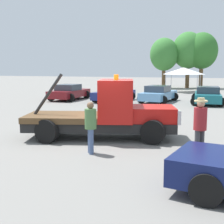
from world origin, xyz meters
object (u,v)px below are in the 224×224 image
Objects in this scene: tree_right at (188,50)px; parked_car_navy at (114,93)px; parked_car_maroon at (69,92)px; canopy_tent_white at (184,71)px; tow_truck at (109,114)px; parked_car_teal at (207,95)px; person_near_truck at (200,123)px; parked_car_skyblue at (158,94)px; person_at_hood at (91,124)px; tree_center at (164,55)px; tree_left at (202,51)px.

parked_car_navy is at bearing -99.46° from tree_right.
parked_car_maroon is 14.80m from canopy_tent_white.
tow_truck reaches higher than parked_car_navy.
parked_car_navy is 1.42× the size of canopy_tent_white.
parked_car_teal is at bearing -78.07° from tree_right.
parked_car_maroon is 4.05m from parked_car_navy.
tow_truck is 0.81× the size of tree_right.
person_near_truck is at bearing -143.69° from parked_car_navy.
parked_car_skyblue is at bearing -89.27° from tree_right.
person_at_hood is 0.34× the size of parked_car_skyblue.
parked_car_navy is at bearing 150.72° from person_near_truck.
parked_car_maroon is at bearing 102.35° from parked_car_skyblue.
parked_car_skyblue is 0.72× the size of tree_center.
tow_truck reaches higher than parked_car_teal.
tree_right is at bearing 26.74° from tree_center.
person_at_hood is at bearing -82.25° from tree_center.
tree_left reaches higher than person_at_hood.
tow_truck is 1.32× the size of parked_car_maroon.
tow_truck is 13.60m from parked_car_skyblue.
tree_right is at bearing 94.21° from canopy_tent_white.
parked_car_skyblue is at bearing -84.00° from parked_car_maroon.
canopy_tent_white is at bearing -10.84° from parked_car_navy.
canopy_tent_white is at bearing -33.42° from parked_car_maroon.
canopy_tent_white is 7.35m from tree_center.
tree_left is at bearing 80.81° from canopy_tent_white.
parked_car_skyblue and parked_car_teal have the same top height.
tree_left is 1.10× the size of tree_center.
person_near_truck is 34.69m from tree_right.
tree_center is at bearing 134.56° from person_near_truck.
parked_car_navy is at bearing -107.52° from canopy_tent_white.
person_near_truck is 0.24× the size of tree_right.
tree_left is (-3.06, 34.15, 3.90)m from person_near_truck.
tow_truck reaches higher than parked_car_skyblue.
parked_car_navy is (-4.62, 12.81, -0.31)m from tow_truck.
person_at_hood is 0.22× the size of tree_right.
parked_car_skyblue is 11.61m from canopy_tent_white.
parked_car_navy is at bearing 107.34° from parked_car_skyblue.
tree_right is (-1.32, 32.61, 4.12)m from tow_truck.
parked_car_maroon is (-8.67, 12.64, -0.31)m from tow_truck.
canopy_tent_white reaches higher than person_near_truck.
parked_car_skyblue is 3.78m from parked_car_teal.
parked_car_maroon and parked_car_navy have the same top height.
tree_center is at bearing 15.83° from parked_car_skyblue.
parked_car_skyblue is at bearing -71.46° from parked_car_navy.
canopy_tent_white is (-0.76, 25.03, 1.43)m from tow_truck.
tree_left is (9.14, 20.00, 4.33)m from parked_car_maroon.
tree_center reaches higher than person_near_truck.
tree_right is (3.30, 19.79, 4.43)m from parked_car_navy.
parked_car_navy is at bearing 91.82° from tow_truck.
parked_car_skyblue is (3.54, 0.74, 0.00)m from parked_car_navy.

